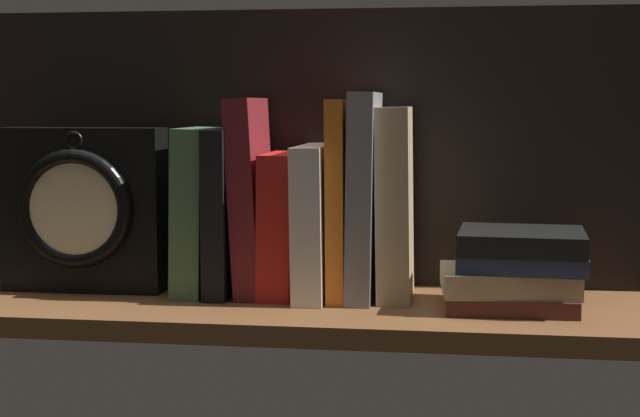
% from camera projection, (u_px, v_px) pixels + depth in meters
% --- Properties ---
extents(ground_plane, '(0.91, 0.27, 0.03)m').
position_uv_depth(ground_plane, '(284.00, 311.00, 1.19)').
color(ground_plane, brown).
extents(back_panel, '(0.91, 0.01, 0.37)m').
position_uv_depth(back_panel, '(301.00, 148.00, 1.30)').
color(back_panel, black).
rests_on(back_panel, ground_plane).
extents(book_green_romantic, '(0.04, 0.13, 0.22)m').
position_uv_depth(book_green_romantic, '(198.00, 211.00, 1.24)').
color(book_green_romantic, '#476B44').
rests_on(book_green_romantic, ground_plane).
extents(book_black_skeptic, '(0.03, 0.14, 0.21)m').
position_uv_depth(book_black_skeptic, '(225.00, 211.00, 1.23)').
color(book_black_skeptic, black).
rests_on(book_black_skeptic, ground_plane).
extents(book_maroon_dawkins, '(0.05, 0.13, 0.25)m').
position_uv_depth(book_maroon_dawkins, '(251.00, 197.00, 1.23)').
color(book_maroon_dawkins, maroon).
rests_on(book_maroon_dawkins, ground_plane).
extents(book_red_requiem, '(0.04, 0.13, 0.18)m').
position_uv_depth(book_red_requiem, '(282.00, 224.00, 1.22)').
color(book_red_requiem, red).
rests_on(book_red_requiem, ground_plane).
extents(book_white_catcher, '(0.04, 0.17, 0.19)m').
position_uv_depth(book_white_catcher, '(315.00, 221.00, 1.22)').
color(book_white_catcher, silver).
rests_on(book_white_catcher, ground_plane).
extents(book_orange_pandolfini, '(0.02, 0.14, 0.25)m').
position_uv_depth(book_orange_pandolfini, '(341.00, 199.00, 1.21)').
color(book_orange_pandolfini, orange).
rests_on(book_orange_pandolfini, ground_plane).
extents(book_gray_chess, '(0.03, 0.15, 0.26)m').
position_uv_depth(book_gray_chess, '(364.00, 196.00, 1.21)').
color(book_gray_chess, gray).
rests_on(book_gray_chess, ground_plane).
extents(book_tan_shortstories, '(0.05, 0.12, 0.24)m').
position_uv_depth(book_tan_shortstories, '(395.00, 203.00, 1.20)').
color(book_tan_shortstories, tan).
rests_on(book_tan_shortstories, ground_plane).
extents(framed_clock, '(0.21, 0.07, 0.21)m').
position_uv_depth(framed_clock, '(82.00, 209.00, 1.25)').
color(framed_clock, black).
rests_on(framed_clock, ground_plane).
extents(book_stack_side, '(0.18, 0.14, 0.09)m').
position_uv_depth(book_stack_side, '(515.00, 270.00, 1.14)').
color(book_stack_side, '#471E19').
rests_on(book_stack_side, ground_plane).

